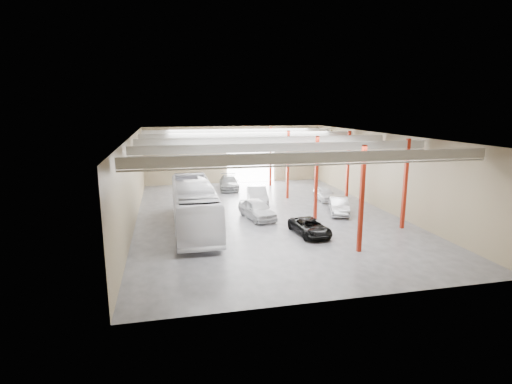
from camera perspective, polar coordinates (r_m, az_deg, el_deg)
name	(u,v)px	position (r m, az deg, el deg)	size (l,w,h in m)	color
depot_shell	(266,158)	(34.58, 1.49, 4.85)	(22.12, 32.12, 7.06)	#46464B
coach_bus	(194,206)	(31.32, -8.85, -1.93)	(3.05, 13.05, 3.64)	white
black_sedan	(310,227)	(29.92, 7.69, -4.96)	(2.02, 4.39, 1.22)	black
car_row_a	(257,209)	(33.88, 0.16, -2.46)	(1.93, 4.80, 1.64)	silver
car_row_b	(257,195)	(39.17, 0.18, -0.46)	(1.74, 4.98, 1.64)	#AFB0B4
car_row_c	(229,183)	(46.11, -3.89, 1.35)	(2.15, 5.29, 1.54)	gray
car_right_near	(339,206)	(36.18, 11.76, -1.93)	(1.54, 4.41, 1.45)	#ABACB0
car_right_far	(325,194)	(41.14, 9.79, -0.25)	(1.57, 3.91, 1.33)	silver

